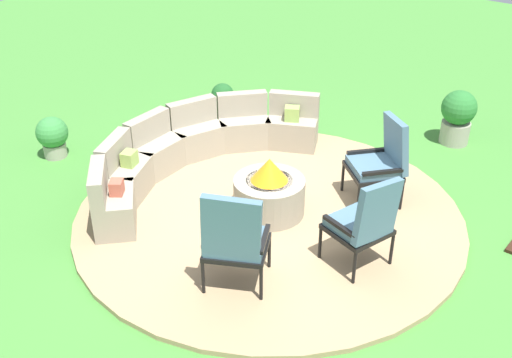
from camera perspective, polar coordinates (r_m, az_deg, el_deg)
name	(u,v)px	position (r m, az deg, el deg)	size (l,w,h in m)	color
ground_plane	(269,216)	(7.43, 1.20, -3.49)	(24.00, 24.00, 0.00)	#478C38
patio_circle	(269,214)	(7.41, 1.21, -3.30)	(4.65, 4.65, 0.06)	tan
fire_pit	(269,192)	(7.24, 1.23, -1.22)	(0.85, 0.85, 0.73)	#9E937F
curved_stone_bench	(192,150)	(8.19, -5.95, 2.72)	(3.70, 1.64, 0.77)	#9E937F
lounge_chair_front_left	(235,239)	(5.96, -2.01, -5.57)	(0.79, 0.81, 1.15)	black
lounge_chair_front_right	(365,221)	(6.34, 10.10, -3.89)	(0.70, 0.70, 1.09)	black
lounge_chair_back_left	(382,159)	(7.53, 11.63, 1.80)	(0.83, 0.85, 1.10)	black
potted_plant_0	(223,98)	(9.93, -3.12, 7.57)	(0.36, 0.36, 0.54)	#605B56
potted_plant_1	(458,115)	(9.43, 18.29, 5.65)	(0.51, 0.51, 0.81)	#A89E8E
potted_plant_2	(53,136)	(9.07, -18.43, 3.85)	(0.45, 0.45, 0.60)	#A89E8E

